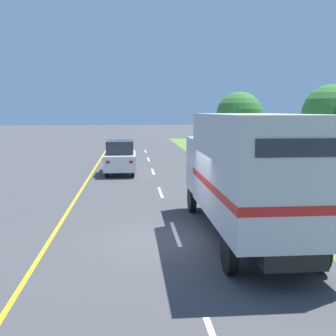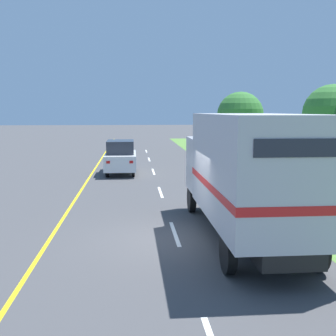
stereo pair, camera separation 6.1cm
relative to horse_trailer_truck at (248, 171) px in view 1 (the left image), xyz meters
name	(u,v)px [view 1 (the left image)]	position (x,y,z in m)	size (l,w,h in m)	color
ground_plane	(178,239)	(-1.96, 0.30, -2.02)	(200.00, 200.00, 0.00)	#444447
edge_line_yellow	(92,172)	(-5.66, 14.17, -2.02)	(0.12, 61.39, 0.01)	yellow
centre_dash_near	(175,233)	(-1.96, 0.88, -2.02)	(0.12, 2.60, 0.01)	white
centre_dash_mid_a	(160,192)	(-1.96, 7.48, -2.02)	(0.12, 2.60, 0.01)	white
centre_dash_mid_b	(153,172)	(-1.96, 14.08, -2.02)	(0.12, 2.60, 0.01)	white
centre_dash_far	(149,159)	(-1.96, 20.68, -2.02)	(0.12, 2.60, 0.01)	white
centre_dash_farthest	(146,151)	(-1.96, 27.28, -2.02)	(0.12, 2.60, 0.01)	white
horse_trailer_truck	(248,171)	(0.00, 0.00, 0.00)	(2.49, 8.08, 3.64)	black
lead_car_white	(120,157)	(-3.93, 13.46, -1.03)	(1.80, 4.14, 1.98)	black
highway_sign	(314,162)	(4.16, 4.90, -0.39)	(1.87, 0.09, 2.68)	#9E9EA3
roadside_tree_mid	(332,114)	(9.97, 15.43, 1.48)	(3.92, 3.92, 5.47)	brown
roadside_tree_far	(239,115)	(6.29, 25.23, 1.32)	(4.08, 4.08, 5.39)	#4C3823
delineator_post	(322,218)	(2.43, 0.36, -1.51)	(0.08, 0.08, 0.95)	white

